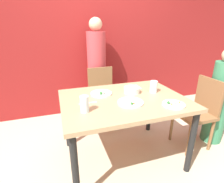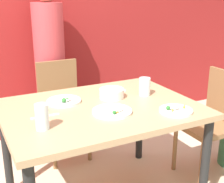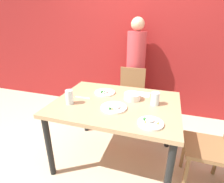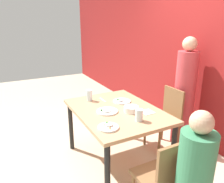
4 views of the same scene
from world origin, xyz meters
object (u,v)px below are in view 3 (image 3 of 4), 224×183
at_px(person_adult, 135,73).
at_px(plate_rice_adult, 150,123).
at_px(bowl_curry, 132,96).
at_px(glass_water_tall, 69,97).
at_px(chair_child_spot, 216,145).
at_px(chair_adult_spot, 130,95).

bearing_deg(person_adult, plate_rice_adult, -74.62).
relative_size(bowl_curry, glass_water_tall, 1.20).
bearing_deg(bowl_curry, plate_rice_adult, -60.64).
bearing_deg(chair_child_spot, plate_rice_adult, -67.29).
bearing_deg(person_adult, glass_water_tall, -108.07).
distance_m(chair_adult_spot, chair_child_spot, 1.32).
bearing_deg(chair_adult_spot, bowl_curry, -77.33).
bearing_deg(glass_water_tall, chair_child_spot, 4.77).
bearing_deg(bowl_curry, person_adult, 98.75).
bearing_deg(bowl_curry, glass_water_tall, -152.99).
xyz_separation_m(chair_adult_spot, glass_water_tall, (-0.43, -1.00, 0.34)).
distance_m(bowl_curry, glass_water_tall, 0.66).
bearing_deg(plate_rice_adult, chair_child_spot, 22.71).
distance_m(chair_child_spot, glass_water_tall, 1.46).
relative_size(plate_rice_adult, glass_water_tall, 1.44).
relative_size(person_adult, plate_rice_adult, 7.43).
bearing_deg(chair_adult_spot, plate_rice_adult, -70.54).
distance_m(bowl_curry, plate_rice_adult, 0.49).
xyz_separation_m(chair_adult_spot, plate_rice_adult, (0.40, -1.13, 0.28)).
relative_size(chair_child_spot, bowl_curry, 4.98).
relative_size(chair_child_spot, glass_water_tall, 5.95).
bearing_deg(plate_rice_adult, glass_water_tall, 171.12).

